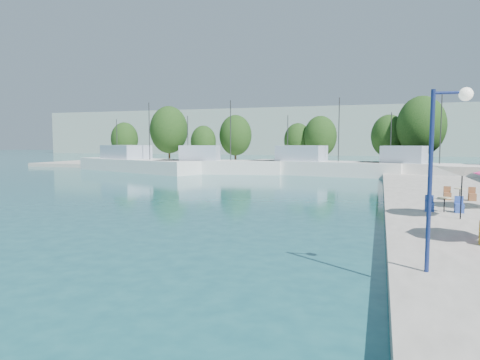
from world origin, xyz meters
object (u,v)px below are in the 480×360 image
(trawler_04, at_px, (421,170))
(street_lamp, at_px, (444,146))
(trawler_02, at_px, (215,166))
(umbrella_white, at_px, (462,171))
(trawler_01, at_px, (138,164))
(trawler_03, at_px, (319,167))

(trawler_04, height_order, street_lamp, trawler_04)
(trawler_02, bearing_deg, umbrella_white, -62.26)
(trawler_01, xyz_separation_m, umbrella_white, (37.51, -32.72, 1.80))
(trawler_03, bearing_deg, umbrella_white, -60.80)
(trawler_04, distance_m, street_lamp, 41.06)
(trawler_01, distance_m, trawler_02, 12.60)
(trawler_03, bearing_deg, street_lamp, -67.18)
(trawler_03, relative_size, umbrella_white, 7.53)
(trawler_02, distance_m, umbrella_white, 40.50)
(trawler_03, xyz_separation_m, umbrella_white, (11.17, -33.54, 1.80))
(trawler_02, height_order, street_lamp, trawler_02)
(trawler_01, bearing_deg, trawler_03, 23.62)
(trawler_03, bearing_deg, trawler_02, -162.23)
(street_lamp, bearing_deg, trawler_02, 114.06)
(trawler_02, height_order, trawler_04, same)
(trawler_01, xyz_separation_m, trawler_04, (38.32, -1.26, 0.00))
(trawler_03, height_order, trawler_04, same)
(trawler_03, bearing_deg, trawler_01, -167.43)
(umbrella_white, distance_m, street_lamp, 9.69)
(trawler_04, xyz_separation_m, umbrella_white, (-0.81, -31.46, 1.80))
(street_lamp, bearing_deg, trawler_01, 125.12)
(trawler_02, distance_m, trawler_03, 13.88)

